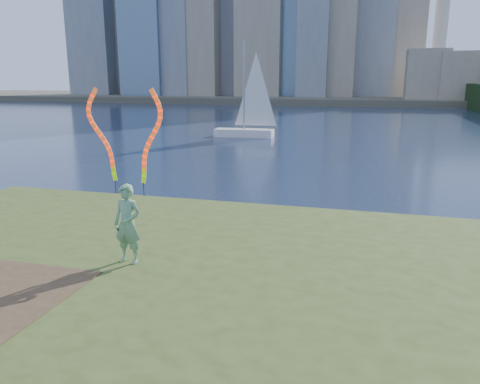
% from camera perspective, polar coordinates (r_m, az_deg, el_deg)
% --- Properties ---
extents(ground, '(320.00, 320.00, 0.00)m').
position_cam_1_polar(ground, '(11.97, -9.35, -10.34)').
color(ground, '#1B2843').
rests_on(ground, ground).
extents(grassy_knoll, '(20.00, 18.00, 0.80)m').
position_cam_1_polar(grassy_knoll, '(10.01, -15.03, -13.55)').
color(grassy_knoll, '#3C4C1B').
rests_on(grassy_knoll, ground).
extents(far_shore, '(320.00, 40.00, 1.20)m').
position_cam_1_polar(far_shore, '(105.08, 13.08, 11.03)').
color(far_shore, '#474234').
rests_on(far_shore, ground).
extents(woman_with_ribbons, '(2.11, 0.48, 4.16)m').
position_cam_1_polar(woman_with_ribbons, '(10.55, -13.58, -1.23)').
color(woman_with_ribbons, '#176A2A').
rests_on(woman_with_ribbons, grassy_knoll).
extents(sailboat, '(5.28, 1.70, 7.99)m').
position_cam_1_polar(sailboat, '(39.88, 0.89, 8.70)').
color(sailboat, silver).
rests_on(sailboat, ground).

